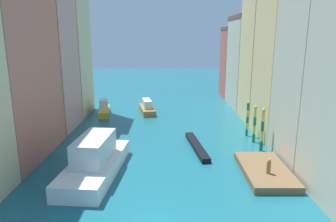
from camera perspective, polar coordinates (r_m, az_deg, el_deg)
The scene contains 17 objects.
ground_plane at distance 43.13m, azimuth -0.98°, elevation -2.60°, with size 154.00×154.00×0.00m, color #196070.
building_left_2 at distance 43.41m, azimuth -22.39°, elevation 9.22°, with size 7.93×7.51×18.91m.
building_left_3 at distance 50.57m, azimuth -19.23°, elevation 11.52°, with size 7.93×7.40×21.66m.
building_right_1 at distance 32.59m, azimuth 27.29°, elevation 6.76°, with size 7.93×7.52×17.97m.
building_right_2 at distance 39.47m, azimuth 22.46°, elevation 10.19°, with size 7.93×7.87×20.74m.
building_right_3 at distance 46.88m, azimuth 18.87°, elevation 11.67°, with size 7.93×7.63×22.03m.
building_right_4 at distance 55.82m, azimuth 15.61°, elevation 8.67°, with size 7.93×10.48×15.37m.
building_right_5 at distance 64.65m, azimuth 13.43°, elevation 8.68°, with size 7.93×7.52×13.75m.
waterfront_dock at distance 29.57m, azimuth 17.37°, elevation -10.42°, with size 3.95×7.70×0.62m.
person_on_dock at distance 28.12m, azimuth 17.99°, elevation -9.65°, with size 0.36×0.36×1.37m.
mooring_pole_0 at distance 34.50m, azimuth 16.93°, elevation -3.23°, with size 0.37×0.37×4.67m.
mooring_pole_1 at distance 37.08m, azimuth 15.61°, elevation -2.26°, with size 0.36×0.36×4.34m.
mooring_pole_2 at distance 39.22m, azimuth 14.37°, elevation -1.30°, with size 0.33×0.33×4.37m.
vaporetto_white at distance 28.63m, azimuth -13.23°, elevation -8.84°, with size 4.74×11.21×3.50m.
gondola_black at distance 34.43m, azimuth 5.30°, elevation -6.46°, with size 2.03×8.62×0.52m.
motorboat_0 at distance 50.10m, azimuth -3.86°, elevation 0.59°, with size 3.19×6.66×2.12m.
motorboat_1 at distance 50.09m, azimuth -11.65°, elevation 0.40°, with size 2.76×6.56×2.32m.
Camera 1 is at (0.75, -16.91, 12.05)m, focal length 33.23 mm.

